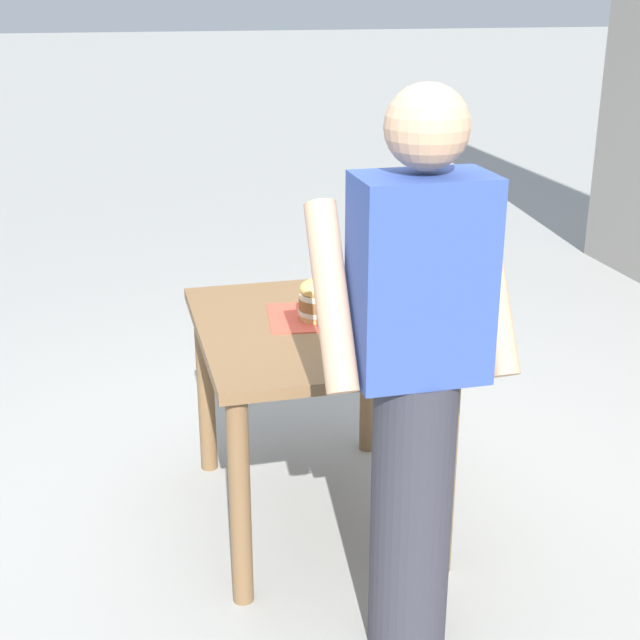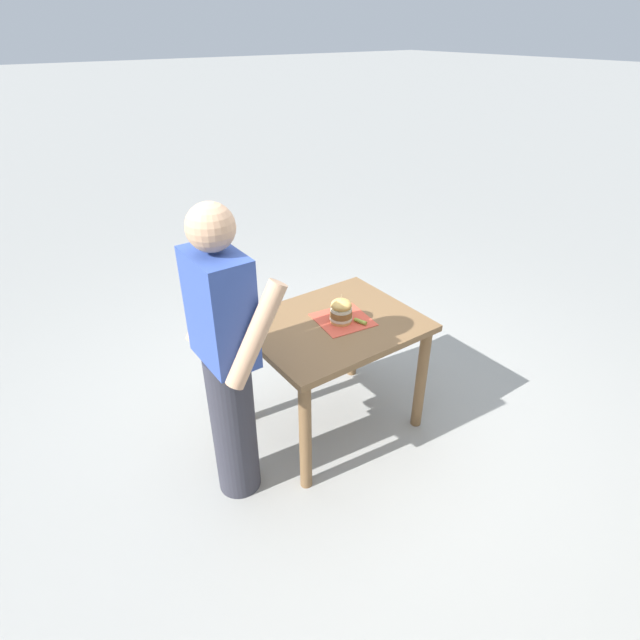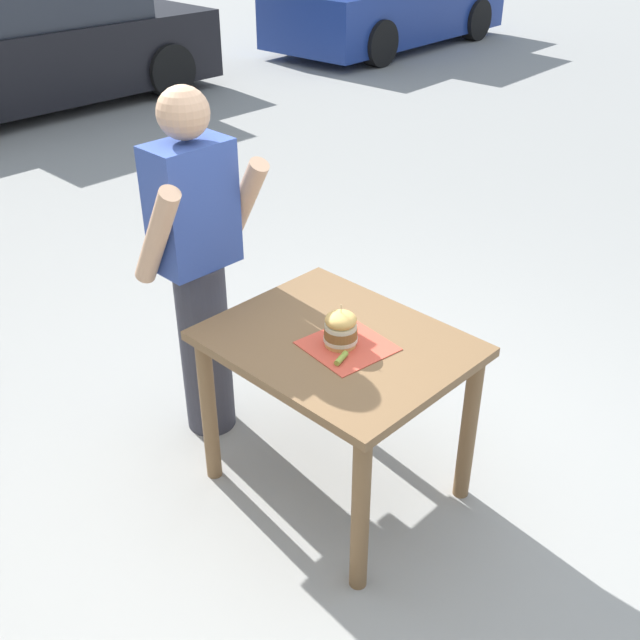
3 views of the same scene
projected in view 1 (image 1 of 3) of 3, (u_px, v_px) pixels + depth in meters
The scene contains 6 objects.
ground_plane at pixel (314, 513), 3.44m from camera, with size 80.00×80.00×0.00m, color #9E9E99.
patio_table at pixel (313, 360), 3.22m from camera, with size 0.82×1.01×0.78m.
serving_paper at pixel (312, 317), 3.23m from camera, with size 0.31×0.31×0.00m, color #D64C38.
sandwich at pixel (317, 299), 3.18m from camera, with size 0.14×0.14×0.18m.
pickle_spear at pixel (334, 306), 3.29m from camera, with size 0.02×0.02×0.08m, color #8EA83D.
diner_across_table at pixel (416, 380), 2.47m from camera, with size 0.55×0.35×1.69m.
Camera 1 is at (0.68, 2.88, 1.91)m, focal length 50.00 mm.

